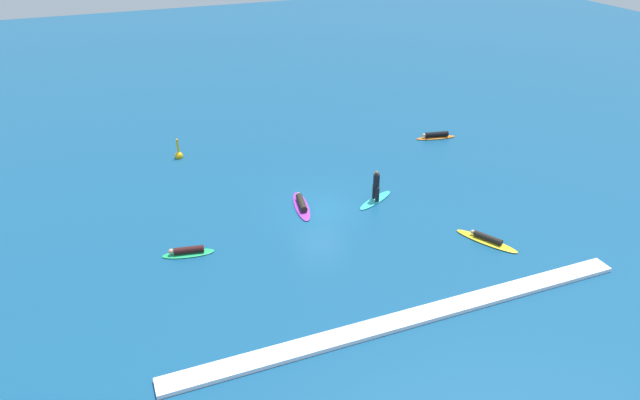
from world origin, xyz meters
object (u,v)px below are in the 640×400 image
object	(u,v)px
surfer_on_purple_board	(301,204)
surfer_on_yellow_board	(487,240)
surfer_on_orange_board	(436,136)
surfer_on_teal_board	(376,192)
marker_buoy	(179,155)
surfer_on_green_board	(188,252)

from	to	relation	value
surfer_on_purple_board	surfer_on_yellow_board	world-z (taller)	surfer_on_purple_board
surfer_on_orange_board	surfer_on_yellow_board	world-z (taller)	surfer_on_orange_board
surfer_on_teal_board	marker_buoy	world-z (taller)	surfer_on_teal_board
surfer_on_purple_board	marker_buoy	bearing A→B (deg)	39.48
surfer_on_purple_board	surfer_on_yellow_board	bearing A→B (deg)	-122.86
surfer_on_teal_board	marker_buoy	xyz separation A→B (m)	(-8.98, 9.68, -0.32)
surfer_on_orange_board	marker_buoy	distance (m)	17.07
surfer_on_purple_board	surfer_on_green_board	distance (m)	6.89
surfer_on_teal_board	surfer_on_yellow_board	world-z (taller)	surfer_on_teal_board
surfer_on_green_board	surfer_on_orange_board	world-z (taller)	surfer_on_orange_board
surfer_on_yellow_board	marker_buoy	xyz separation A→B (m)	(-12.12, 15.38, 0.08)
surfer_on_orange_board	marker_buoy	xyz separation A→B (m)	(-16.76, 3.24, 0.02)
surfer_on_purple_board	surfer_on_orange_board	xyz separation A→B (m)	(11.76, 5.57, 0.02)
surfer_on_purple_board	surfer_on_teal_board	bearing A→B (deg)	-92.47
surfer_on_yellow_board	marker_buoy	world-z (taller)	marker_buoy
surfer_on_purple_board	marker_buoy	distance (m)	10.13
surfer_on_purple_board	surfer_on_green_board	bearing A→B (deg)	119.41
surfer_on_purple_board	surfer_on_green_board	world-z (taller)	surfer_on_purple_board
surfer_on_teal_board	surfer_on_orange_board	size ratio (longest dim) A/B	0.97
surfer_on_purple_board	surfer_on_teal_board	size ratio (longest dim) A/B	1.23
surfer_on_yellow_board	surfer_on_orange_board	bearing A→B (deg)	-49.03
surfer_on_orange_board	marker_buoy	bearing A→B (deg)	-0.34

